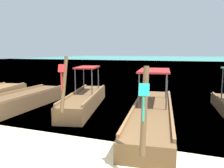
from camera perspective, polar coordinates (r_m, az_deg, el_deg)
The scene contains 4 objects.
sea_water at distance 65.77m, azimuth 17.92°, elevation 5.65°, with size 120.00×120.00×0.00m, color #2DB29E.
longtail_boat_pink_ribbon at distance 10.83m, azimuth -22.13°, elevation -4.03°, with size 1.43×5.64×2.81m.
longtail_boat_red_ribbon at distance 10.12m, azimuth -6.98°, elevation -4.08°, with size 2.21×5.56×2.37m.
longtail_boat_turquoise_ribbon at distance 8.30m, azimuth 10.18°, elevation -7.26°, with size 2.20×7.36×2.23m.
Camera 1 is at (2.84, -3.66, 2.52)m, focal length 36.00 mm.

